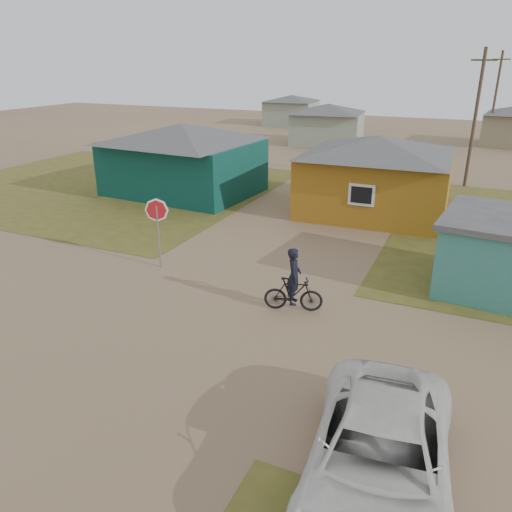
{
  "coord_description": "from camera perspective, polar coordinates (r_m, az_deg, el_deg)",
  "views": [
    {
      "loc": [
        7.18,
        -11.01,
        7.43
      ],
      "look_at": [
        0.86,
        3.0,
        1.3
      ],
      "focal_mm": 35.0,
      "sensor_mm": 36.0,
      "label": 1
    }
  ],
  "objects": [
    {
      "name": "utility_pole_near",
      "position": [
        33.18,
        23.76,
        14.29
      ],
      "size": [
        1.4,
        0.2,
        8.0
      ],
      "color": "#4B3A2D",
      "rests_on": "ground"
    },
    {
      "name": "ground",
      "position": [
        15.1,
        -7.74,
        -7.96
      ],
      "size": [
        120.0,
        120.0,
        0.0
      ],
      "primitive_type": "plane",
      "color": "#85684D"
    },
    {
      "name": "house_pale_north",
      "position": [
        61.08,
        4.05,
        16.35
      ],
      "size": [
        6.28,
        5.81,
        3.4
      ],
      "color": "gray",
      "rests_on": "ground"
    },
    {
      "name": "vehicle",
      "position": [
        9.86,
        13.88,
        -21.56
      ],
      "size": [
        3.13,
        5.76,
        1.53
      ],
      "primitive_type": "imported",
      "rotation": [
        0.0,
        0.0,
        0.11
      ],
      "color": "silver",
      "rests_on": "ground"
    },
    {
      "name": "house_teal",
      "position": [
        29.59,
        -8.34,
        11.05
      ],
      "size": [
        8.93,
        7.08,
        4.0
      ],
      "color": "#0A3731",
      "rests_on": "ground"
    },
    {
      "name": "house_yellow",
      "position": [
        26.02,
        13.55,
        9.1
      ],
      "size": [
        7.72,
        6.76,
        3.9
      ],
      "color": "#956216",
      "rests_on": "ground"
    },
    {
      "name": "house_pale_west",
      "position": [
        47.23,
        8.17,
        14.75
      ],
      "size": [
        7.04,
        6.15,
        3.6
      ],
      "color": "gray",
      "rests_on": "ground"
    },
    {
      "name": "cyclist",
      "position": [
        15.57,
        4.31,
        -3.69
      ],
      "size": [
        1.92,
        1.03,
        2.08
      ],
      "color": "black",
      "rests_on": "ground"
    },
    {
      "name": "stop_sign",
      "position": [
        18.71,
        -11.22,
        4.32
      ],
      "size": [
        0.88,
        0.07,
        2.69
      ],
      "color": "gray",
      "rests_on": "ground"
    },
    {
      "name": "utility_pole_far",
      "position": [
        49.13,
        25.64,
        15.88
      ],
      "size": [
        1.4,
        0.2,
        8.0
      ],
      "color": "#4B3A2D",
      "rests_on": "ground"
    },
    {
      "name": "grass_nw",
      "position": [
        32.87,
        -16.84,
        7.76
      ],
      "size": [
        20.0,
        18.0,
        0.0
      ],
      "primitive_type": "cube",
      "color": "brown",
      "rests_on": "ground"
    }
  ]
}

